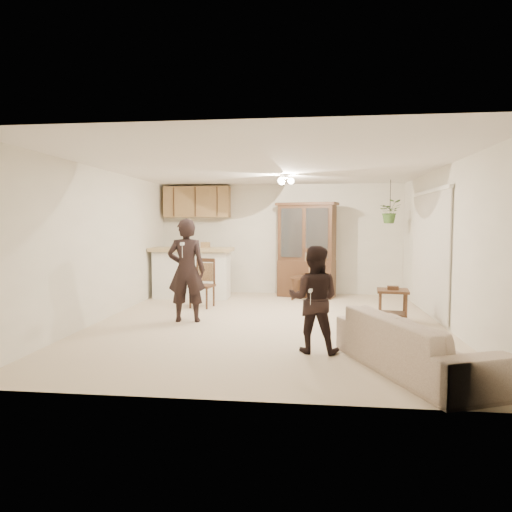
# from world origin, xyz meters

# --- Properties ---
(floor) EXTENTS (6.50, 6.50, 0.00)m
(floor) POSITION_xyz_m (0.00, 0.00, 0.00)
(floor) COLOR beige
(floor) RESTS_ON ground
(ceiling) EXTENTS (5.50, 6.50, 0.02)m
(ceiling) POSITION_xyz_m (0.00, 0.00, 2.50)
(ceiling) COLOR white
(ceiling) RESTS_ON wall_back
(wall_back) EXTENTS (5.50, 0.02, 2.50)m
(wall_back) POSITION_xyz_m (0.00, 3.25, 1.25)
(wall_back) COLOR beige
(wall_back) RESTS_ON ground
(wall_front) EXTENTS (5.50, 0.02, 2.50)m
(wall_front) POSITION_xyz_m (0.00, -3.25, 1.25)
(wall_front) COLOR beige
(wall_front) RESTS_ON ground
(wall_left) EXTENTS (0.02, 6.50, 2.50)m
(wall_left) POSITION_xyz_m (-2.75, 0.00, 1.25)
(wall_left) COLOR beige
(wall_left) RESTS_ON ground
(wall_right) EXTENTS (0.02, 6.50, 2.50)m
(wall_right) POSITION_xyz_m (2.75, 0.00, 1.25)
(wall_right) COLOR beige
(wall_right) RESTS_ON ground
(breakfast_bar) EXTENTS (1.60, 0.55, 1.00)m
(breakfast_bar) POSITION_xyz_m (-1.85, 2.35, 0.50)
(breakfast_bar) COLOR white
(breakfast_bar) RESTS_ON floor
(bar_top) EXTENTS (1.75, 0.70, 0.08)m
(bar_top) POSITION_xyz_m (-1.85, 2.35, 1.05)
(bar_top) COLOR tan
(bar_top) RESTS_ON breakfast_bar
(upper_cabinets) EXTENTS (1.50, 0.34, 0.70)m
(upper_cabinets) POSITION_xyz_m (-1.90, 3.07, 2.10)
(upper_cabinets) COLOR brown
(upper_cabinets) RESTS_ON wall_back
(vertical_blinds) EXTENTS (0.06, 2.30, 2.10)m
(vertical_blinds) POSITION_xyz_m (2.71, 0.90, 1.10)
(vertical_blinds) COLOR beige
(vertical_blinds) RESTS_ON wall_right
(ceiling_fixture) EXTENTS (0.36, 0.36, 0.20)m
(ceiling_fixture) POSITION_xyz_m (0.20, 1.20, 2.40)
(ceiling_fixture) COLOR #FFE5BF
(ceiling_fixture) RESTS_ON ceiling
(hanging_plant) EXTENTS (0.43, 0.37, 0.48)m
(hanging_plant) POSITION_xyz_m (2.30, 2.40, 1.85)
(hanging_plant) COLOR #2F4F1F
(hanging_plant) RESTS_ON ceiling
(plant_cord) EXTENTS (0.01, 0.01, 0.65)m
(plant_cord) POSITION_xyz_m (2.30, 2.40, 2.17)
(plant_cord) COLOR black
(plant_cord) RESTS_ON ceiling
(sofa) EXTENTS (1.40, 2.01, 0.73)m
(sofa) POSITION_xyz_m (1.78, -2.21, 0.37)
(sofa) COLOR beige
(sofa) RESTS_ON floor
(adult) EXTENTS (0.70, 0.50, 1.80)m
(adult) POSITION_xyz_m (-1.33, -0.01, 0.90)
(adult) COLOR black
(adult) RESTS_ON floor
(child) EXTENTS (0.72, 0.60, 1.35)m
(child) POSITION_xyz_m (0.72, -1.57, 0.68)
(child) COLOR black
(child) RESTS_ON floor
(china_hutch) EXTENTS (1.39, 0.85, 2.06)m
(china_hutch) POSITION_xyz_m (0.61, 2.80, 1.02)
(china_hutch) COLOR #311C12
(china_hutch) RESTS_ON floor
(side_table) EXTENTS (0.55, 0.55, 0.60)m
(side_table) POSITION_xyz_m (2.01, 0.29, 0.28)
(side_table) COLOR #311C12
(side_table) RESTS_ON floor
(chair_bar) EXTENTS (0.48, 0.48, 0.93)m
(chair_bar) POSITION_xyz_m (-1.38, 1.28, 0.26)
(chair_bar) COLOR #311C12
(chair_bar) RESTS_ON floor
(chair_hutch_left) EXTENTS (0.66, 0.66, 1.08)m
(chair_hutch_left) POSITION_xyz_m (0.59, 2.33, 0.30)
(chair_hutch_left) COLOR #311C12
(chair_hutch_left) RESTS_ON floor
(chair_hutch_right) EXTENTS (0.60, 0.60, 0.96)m
(chair_hutch_right) POSITION_xyz_m (0.95, 2.91, 0.27)
(chair_hutch_right) COLOR #311C12
(chair_hutch_right) RESTS_ON floor
(controller_adult) EXTENTS (0.06, 0.15, 0.04)m
(controller_adult) POSITION_xyz_m (-1.28, -0.40, 1.29)
(controller_adult) COLOR white
(controller_adult) RESTS_ON adult
(controller_child) EXTENTS (0.05, 0.12, 0.04)m
(controller_child) POSITION_xyz_m (0.67, -1.88, 0.82)
(controller_child) COLOR white
(controller_child) RESTS_ON child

